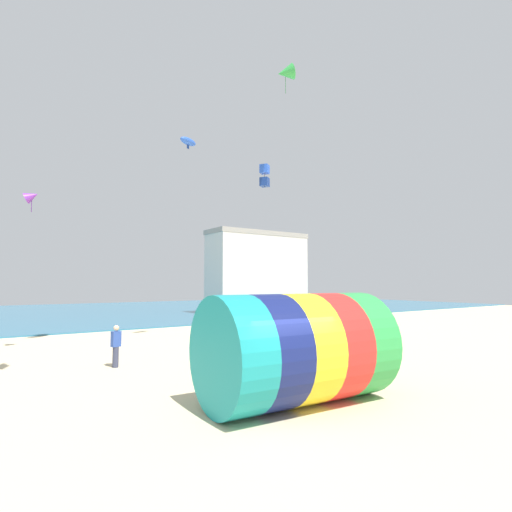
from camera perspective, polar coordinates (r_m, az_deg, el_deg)
ground_plane at (r=11.05m, az=3.00°, el=-21.68°), size 120.00×120.00×0.00m
sea at (r=49.59m, az=-27.27°, el=-7.31°), size 120.00×40.00×0.10m
giant_inflatable_tube at (r=11.61m, az=5.86°, el=-12.98°), size 5.41×3.38×3.08m
kite_handler at (r=13.90m, az=17.39°, el=-14.29°), size 0.40×0.31×1.63m
kite_green_delta at (r=29.04m, az=4.23°, el=24.65°), size 1.59×1.48×2.04m
kite_blue_parafoil at (r=24.59m, az=-9.68°, el=15.83°), size 1.37×0.99×0.67m
kite_blue_box at (r=29.64m, az=1.23°, el=11.40°), size 0.83×0.83×1.70m
kite_purple_delta at (r=22.19m, az=-29.37°, el=7.45°), size 0.90×0.77×1.15m
bystander_mid_beach at (r=17.38m, az=-19.39°, el=-12.01°), size 0.41×0.31×1.68m
bystander_far_left at (r=25.31m, az=5.73°, el=-9.56°), size 0.40×0.42×1.70m
promenade_building at (r=44.23m, az=0.23°, el=-2.40°), size 11.40×4.10×9.04m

